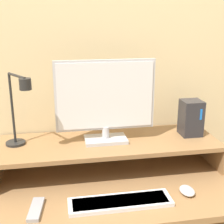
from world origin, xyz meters
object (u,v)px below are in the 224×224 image
object	(u,v)px
monitor	(105,100)
remote_control	(36,209)
desk_lamp	(19,109)
keyboard	(120,202)
router_dock	(191,118)
mouse	(187,191)

from	to	relation	value
monitor	remote_control	distance (m)	0.59
desk_lamp	keyboard	size ratio (longest dim) A/B	0.82
router_dock	keyboard	world-z (taller)	router_dock
monitor	desk_lamp	world-z (taller)	monitor
desk_lamp	remote_control	world-z (taller)	desk_lamp
monitor	router_dock	xyz separation A→B (m)	(0.46, 0.01, -0.12)
router_dock	mouse	size ratio (longest dim) A/B	2.09
keyboard	remote_control	world-z (taller)	keyboard
router_dock	remote_control	xyz separation A→B (m)	(-0.80, -0.34, -0.24)
mouse	remote_control	distance (m)	0.66
mouse	remote_control	size ratio (longest dim) A/B	0.57
keyboard	remote_control	xyz separation A→B (m)	(-0.35, 0.01, -0.00)
desk_lamp	mouse	size ratio (longest dim) A/B	3.99
monitor	mouse	bearing A→B (deg)	-44.51
mouse	desk_lamp	bearing A→B (deg)	158.35
router_dock	remote_control	world-z (taller)	router_dock
mouse	remote_control	world-z (taller)	mouse
desk_lamp	monitor	bearing A→B (deg)	3.36
router_dock	mouse	world-z (taller)	router_dock
router_dock	remote_control	size ratio (longest dim) A/B	1.19
mouse	keyboard	bearing A→B (deg)	-175.03
remote_control	keyboard	bearing A→B (deg)	-2.13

